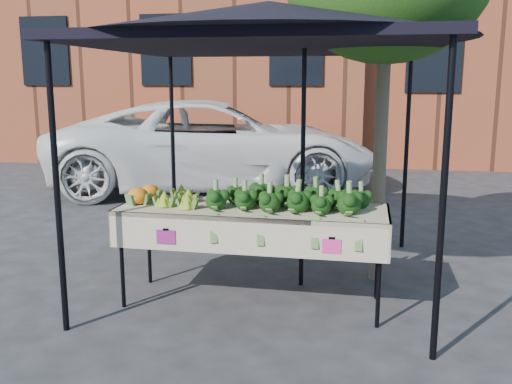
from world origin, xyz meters
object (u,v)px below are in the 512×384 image
table (252,256)px  street_tree (383,92)px  canopy (268,147)px  vehicle (213,25)px

table → street_tree: bearing=36.7°
table → canopy: 1.11m
canopy → table: bearing=-94.4°
street_tree → vehicle: bearing=121.8°
table → canopy: (0.05, 0.62, 0.92)m
table → canopy: size_ratio=0.77×
table → canopy: canopy is taller
table → canopy: bearing=85.6°
vehicle → street_tree: size_ratio=1.58×
table → street_tree: street_tree is taller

